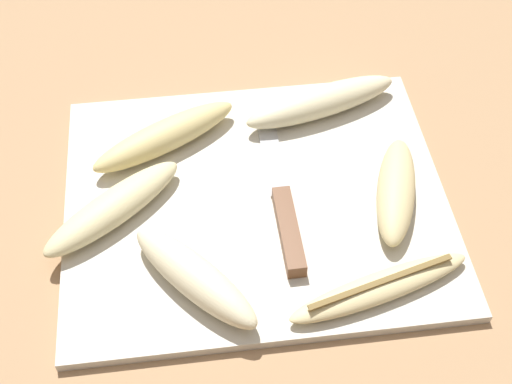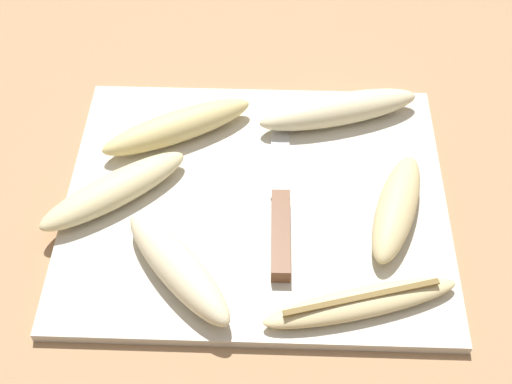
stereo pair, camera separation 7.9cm
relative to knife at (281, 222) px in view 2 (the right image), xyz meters
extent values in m
plane|color=tan|center=(-0.03, 0.04, -0.02)|extent=(4.00, 4.00, 0.00)
cube|color=beige|center=(-0.03, 0.04, -0.01)|extent=(0.42, 0.36, 0.01)
cube|color=brown|center=(0.00, -0.02, 0.00)|extent=(0.02, 0.11, 0.02)
cube|color=#B7BABF|center=(0.00, 0.09, -0.01)|extent=(0.02, 0.11, 0.00)
ellipsoid|color=#EDD689|center=(-0.12, 0.13, 0.01)|extent=(0.18, 0.12, 0.03)
ellipsoid|color=beige|center=(-0.10, -0.07, 0.01)|extent=(0.14, 0.16, 0.04)
ellipsoid|color=beige|center=(0.08, -0.10, 0.00)|extent=(0.20, 0.09, 0.02)
cube|color=olive|center=(0.08, -0.10, 0.01)|extent=(0.16, 0.05, 0.00)
ellipsoid|color=beige|center=(-0.18, 0.03, 0.01)|extent=(0.17, 0.14, 0.03)
ellipsoid|color=beige|center=(0.07, 0.17, 0.01)|extent=(0.20, 0.10, 0.03)
ellipsoid|color=beige|center=(0.12, 0.02, 0.01)|extent=(0.09, 0.16, 0.03)
camera|label=1|loc=(-0.09, -0.46, 0.61)|focal=50.00mm
camera|label=2|loc=(-0.01, -0.47, 0.61)|focal=50.00mm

